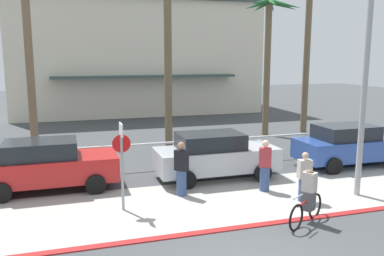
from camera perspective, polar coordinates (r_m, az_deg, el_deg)
ground_plane at (r=17.83m, az=-5.59°, el=-4.31°), size 80.00×80.00×0.00m
sidewalk_strip at (r=12.46m, az=-0.07°, el=-10.62°), size 44.00×4.00×0.02m
curb_paint at (r=10.70m, az=3.19°, el=-14.19°), size 44.00×0.24×0.03m
building_backdrop at (r=33.68m, az=-7.99°, el=10.07°), size 19.12×10.01×8.91m
rail_fence at (r=16.21m, az=-4.56°, el=-2.71°), size 26.74×0.08×1.04m
stop_sign_bike_lane at (r=11.67m, az=-9.84°, el=-3.63°), size 0.52×0.56×2.56m
streetlight_curb at (r=13.39m, az=23.94°, el=8.64°), size 0.24×2.54×7.50m
palm_tree_3 at (r=20.12m, az=-22.27°, el=15.25°), size 2.88×3.14×8.64m
palm_tree_4 at (r=19.32m, az=-3.27°, el=16.38°), size 3.12×3.09×9.02m
palm_tree_5 at (r=23.09m, az=10.78°, el=12.67°), size 3.18×2.89×7.49m
palm_tree_6 at (r=24.45m, az=16.01°, el=14.68°), size 3.19×3.35×8.99m
car_red_1 at (r=14.29m, az=-19.60°, el=-4.88°), size 4.40×2.02×1.69m
car_silver_2 at (r=14.77m, az=3.24°, el=-3.82°), size 4.40×2.02×1.69m
car_blue_3 at (r=17.62m, az=21.16°, el=-2.22°), size 4.40×2.02×1.69m
cyclist_red_0 at (r=11.37m, az=15.95°, el=-9.42°), size 1.59×0.99×1.50m
pedestrian_0 at (r=13.59m, az=10.20°, el=-5.50°), size 0.48×0.43×1.73m
pedestrian_1 at (r=12.94m, az=-1.49°, el=-6.05°), size 0.46×0.47×1.76m
pedestrian_2 at (r=12.93m, az=15.47°, el=-6.94°), size 0.43×0.36×1.55m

